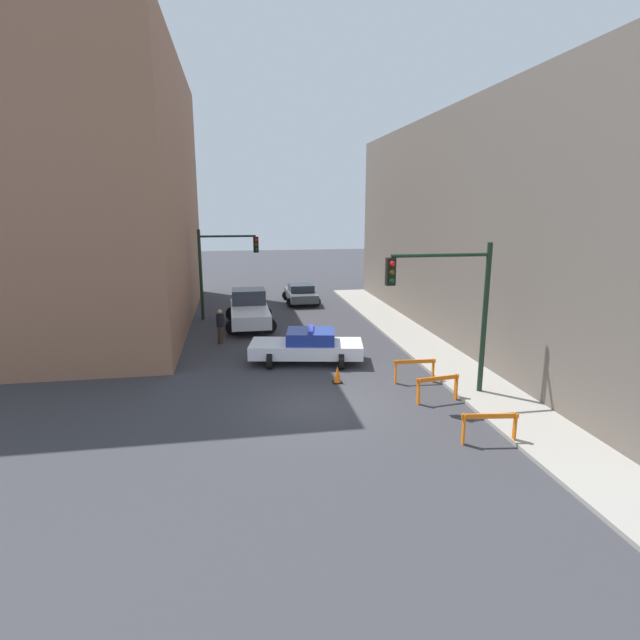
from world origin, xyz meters
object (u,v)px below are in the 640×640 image
object	(u,v)px
traffic_light_near	(454,297)
traffic_cone	(337,375)
parked_car_near	(301,293)
barrier_back	(415,367)
barrier_mid	(438,385)
police_car	(307,346)
pedestrian_crossing	(220,326)
barrier_front	(490,423)
white_truck	(249,309)
traffic_light_far	(220,261)

from	to	relation	value
traffic_light_near	traffic_cone	xyz separation A→B (m)	(-3.55, 1.98, -3.21)
parked_car_near	barrier_back	bearing A→B (deg)	-83.31
parked_car_near	traffic_cone	size ratio (longest dim) A/B	6.58
parked_car_near	barrier_mid	distance (m)	18.44
police_car	barrier_mid	bearing A→B (deg)	-133.28
pedestrian_crossing	barrier_mid	bearing A→B (deg)	-30.95
parked_car_near	pedestrian_crossing	size ratio (longest dim) A/B	2.60
traffic_light_near	traffic_cone	world-z (taller)	traffic_light_near
traffic_light_near	pedestrian_crossing	world-z (taller)	traffic_light_near
barrier_front	traffic_light_near	bearing A→B (deg)	83.80
traffic_light_near	parked_car_near	xyz separation A→B (m)	(-2.81, 17.87, -2.86)
traffic_light_near	white_truck	distance (m)	13.75
pedestrian_crossing	barrier_mid	xyz separation A→B (m)	(7.38, -8.81, -0.24)
traffic_light_far	pedestrian_crossing	size ratio (longest dim) A/B	3.13
police_car	barrier_front	bearing A→B (deg)	-144.01
white_truck	traffic_cone	bearing A→B (deg)	-73.94
traffic_light_far	barrier_back	xyz separation A→B (m)	(7.33, -12.34, -2.78)
traffic_light_near	police_car	distance (m)	6.91
traffic_cone	traffic_light_far	bearing A→B (deg)	110.74
parked_car_near	traffic_light_far	bearing A→B (deg)	-142.84
traffic_light_near	parked_car_near	bearing A→B (deg)	98.92
white_truck	pedestrian_crossing	xyz separation A→B (m)	(-1.50, -3.46, -0.04)
traffic_cone	traffic_light_near	bearing A→B (deg)	-29.12
barrier_front	barrier_mid	bearing A→B (deg)	93.73
pedestrian_crossing	barrier_front	size ratio (longest dim) A/B	1.04
parked_car_near	traffic_cone	world-z (taller)	parked_car_near
barrier_front	barrier_back	xyz separation A→B (m)	(-0.31, 5.07, 0.00)
pedestrian_crossing	barrier_back	bearing A→B (deg)	-24.36
barrier_back	parked_car_near	bearing A→B (deg)	97.32
barrier_mid	police_car	bearing A→B (deg)	126.17
parked_car_near	barrier_front	bearing A→B (deg)	-84.20
white_truck	barrier_mid	distance (m)	13.61
white_truck	barrier_mid	world-z (taller)	white_truck
white_truck	parked_car_near	bearing A→B (deg)	58.21
white_truck	traffic_cone	size ratio (longest dim) A/B	8.26
police_car	traffic_cone	bearing A→B (deg)	-153.75
traffic_light_near	barrier_front	xyz separation A→B (m)	(-0.39, -3.58, -2.91)
parked_car_near	barrier_mid	world-z (taller)	parked_car_near
traffic_light_near	barrier_front	size ratio (longest dim) A/B	3.27
white_truck	barrier_front	distance (m)	16.58
police_car	traffic_cone	size ratio (longest dim) A/B	7.56
barrier_mid	barrier_back	bearing A→B (deg)	93.22
traffic_light_near	police_car	world-z (taller)	traffic_light_near
traffic_light_near	traffic_cone	size ratio (longest dim) A/B	7.93
traffic_cone	white_truck	bearing A→B (deg)	106.55
traffic_light_far	traffic_cone	bearing A→B (deg)	-69.26
traffic_light_far	barrier_back	distance (m)	14.62
barrier_front	parked_car_near	bearing A→B (deg)	96.43
white_truck	barrier_front	xyz separation A→B (m)	(6.09, -15.42, -0.29)
parked_car_near	traffic_cone	distance (m)	15.92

